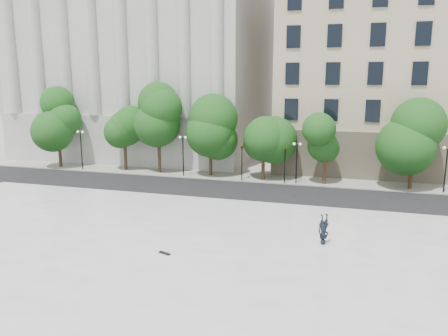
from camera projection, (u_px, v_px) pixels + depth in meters
The scene contains 12 objects.
ground at pixel (150, 277), 23.13m from camera, with size 160.00×160.00×0.00m, color #BBB8B1.
plaza at pixel (172, 251), 25.91m from camera, with size 44.00×22.00×0.45m, color white.
street at pixel (234, 192), 40.09m from camera, with size 60.00×8.00×0.02m, color black.
far_sidewalk at pixel (249, 177), 45.73m from camera, with size 60.00×4.00×0.12m, color #A7A59A.
building_west at pixel (154, 59), 61.33m from camera, with size 31.50×27.65×25.60m.
building_east at pixel (440, 70), 52.22m from camera, with size 36.00×26.15×23.00m.
traffic_light_west at pixel (242, 145), 43.46m from camera, with size 0.68×1.90×4.25m.
traffic_light_east at pixel (285, 147), 42.33m from camera, with size 0.60×1.75×4.19m.
person_lying at pixel (323, 240), 26.35m from camera, with size 0.69×0.45×1.88m, color black.
skateboard at pixel (165, 253), 24.97m from camera, with size 0.77×0.20×0.08m, color black.
street_trees at pixel (216, 128), 45.04m from camera, with size 42.20×5.21×8.25m.
lamp_posts at pixel (239, 152), 44.00m from camera, with size 38.20×0.28×4.51m.
Camera 1 is at (9.56, -19.60, 10.38)m, focal length 35.00 mm.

